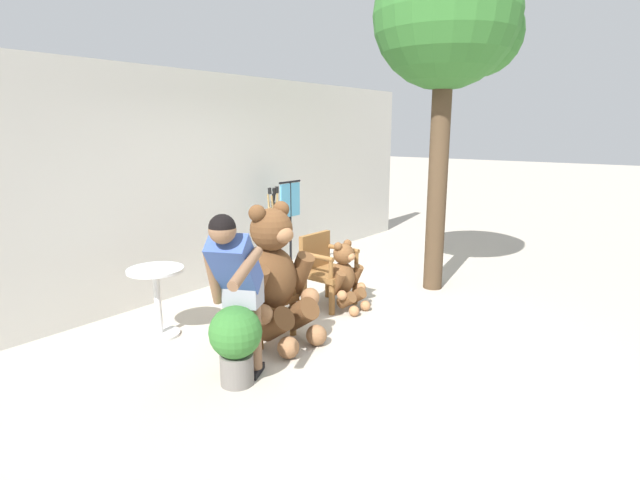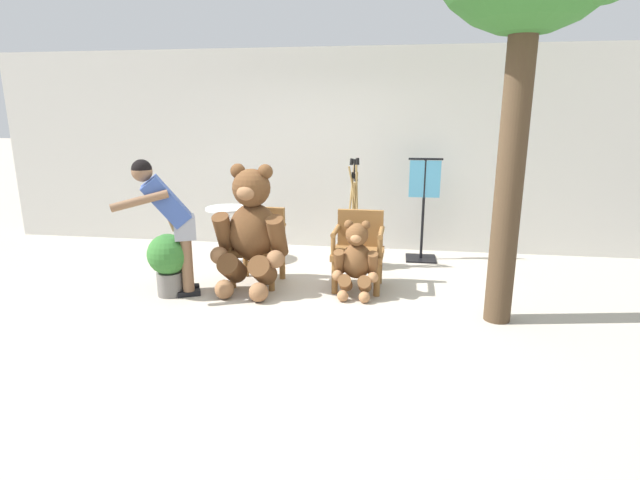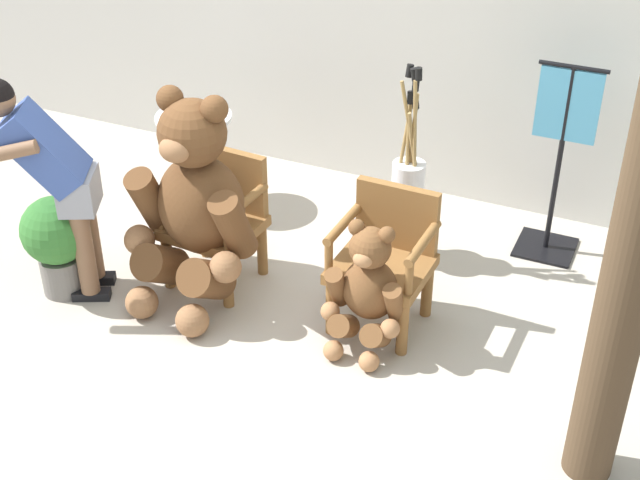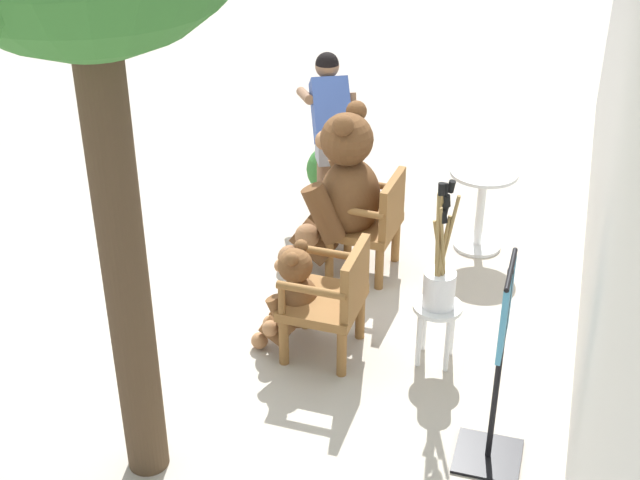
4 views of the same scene
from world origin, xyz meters
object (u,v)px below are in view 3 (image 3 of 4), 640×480
object	(u,v)px
person_visitor	(51,170)
potted_plant	(57,239)
white_stool	(406,211)
clothing_display_stand	(560,157)
teddy_bear_small	(367,289)
round_side_table	(196,149)
wooden_chair_left	(218,216)
teddy_bear_large	(194,203)
brush_bucket	(409,170)
wooden_chair_right	(385,256)

from	to	relation	value
person_visitor	potted_plant	bearing A→B (deg)	-163.45
white_stool	clothing_display_stand	size ratio (longest dim) A/B	0.34
teddy_bear_small	round_side_table	world-z (taller)	teddy_bear_small
wooden_chair_left	clothing_display_stand	world-z (taller)	clothing_display_stand
teddy_bear_large	brush_bucket	world-z (taller)	teddy_bear_large
brush_bucket	clothing_display_stand	size ratio (longest dim) A/B	0.69
teddy_bear_small	wooden_chair_left	bearing A→B (deg)	166.05
round_side_table	teddy_bear_small	bearing A→B (deg)	-30.95
brush_bucket	potted_plant	size ratio (longest dim) A/B	1.38
teddy_bear_large	brush_bucket	xyz separation A→B (m)	(1.05, 0.98, -0.01)
round_side_table	teddy_bear_large	bearing A→B (deg)	-58.75
person_visitor	round_side_table	xyz separation A→B (m)	(0.16, 1.36, -0.44)
wooden_chair_right	person_visitor	bearing A→B (deg)	-163.85
round_side_table	potted_plant	bearing A→B (deg)	-98.35
wooden_chair_right	brush_bucket	distance (m)	0.76
wooden_chair_right	potted_plant	world-z (taller)	wooden_chair_right
teddy_bear_large	wooden_chair_left	bearing A→B (deg)	87.95
teddy_bear_small	teddy_bear_large	bearing A→B (deg)	178.55
potted_plant	brush_bucket	bearing A→B (deg)	34.67
person_visitor	brush_bucket	world-z (taller)	person_visitor
teddy_bear_large	potted_plant	bearing A→B (deg)	-158.90
wooden_chair_left	potted_plant	xyz separation A→B (m)	(-0.85, -0.58, -0.07)
wooden_chair_right	teddy_bear_large	world-z (taller)	teddy_bear_large
teddy_bear_small	clothing_display_stand	xyz separation A→B (m)	(0.76, 1.50, 0.32)
teddy_bear_large	clothing_display_stand	bearing A→B (deg)	37.48
wooden_chair_left	round_side_table	world-z (taller)	wooden_chair_left
teddy_bear_small	white_stool	bearing A→B (deg)	96.58
person_visitor	clothing_display_stand	xyz separation A→B (m)	(2.72, 1.78, -0.17)
clothing_display_stand	teddy_bear_large	bearing A→B (deg)	-142.52
person_visitor	teddy_bear_small	bearing A→B (deg)	8.18
teddy_bear_small	potted_plant	world-z (taller)	teddy_bear_small
teddy_bear_small	wooden_chair_right	bearing A→B (deg)	89.49
potted_plant	round_side_table	bearing A→B (deg)	81.65
potted_plant	teddy_bear_small	bearing A→B (deg)	8.36
white_stool	round_side_table	world-z (taller)	round_side_table
teddy_bear_large	brush_bucket	bearing A→B (deg)	43.13
brush_bucket	clothing_display_stand	distance (m)	1.01
white_stool	potted_plant	xyz separation A→B (m)	(-1.88, -1.30, 0.04)
wooden_chair_right	person_visitor	distance (m)	2.08
person_visitor	brush_bucket	distance (m)	2.26
clothing_display_stand	potted_plant	bearing A→B (deg)	-146.93
wooden_chair_left	white_stool	bearing A→B (deg)	34.93
wooden_chair_left	brush_bucket	distance (m)	1.28
wooden_chair_left	teddy_bear_large	world-z (taller)	teddy_bear_large
teddy_bear_large	white_stool	bearing A→B (deg)	43.17
teddy_bear_small	person_visitor	bearing A→B (deg)	-171.82
person_visitor	potted_plant	size ratio (longest dim) A/B	2.17
wooden_chair_left	potted_plant	distance (m)	1.03
person_visitor	white_stool	xyz separation A→B (m)	(1.84, 1.29, -0.53)
white_stool	wooden_chair_right	bearing A→B (deg)	-80.66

